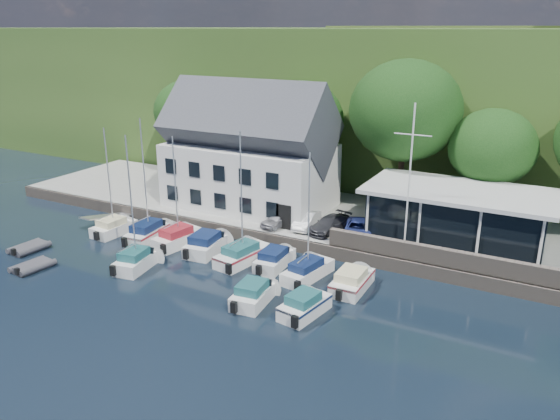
# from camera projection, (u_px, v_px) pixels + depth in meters

# --- Properties ---
(ground) EXTENTS (180.00, 180.00, 0.00)m
(ground) POSITION_uv_depth(u_px,v_px,m) (207.00, 314.00, 32.37)
(ground) COLOR black
(ground) RESTS_ON ground
(quay) EXTENTS (60.00, 13.00, 1.00)m
(quay) POSITION_uv_depth(u_px,v_px,m) (326.00, 219.00, 46.82)
(quay) COLOR gray
(quay) RESTS_ON ground
(quay_face) EXTENTS (60.00, 0.30, 1.00)m
(quay_face) POSITION_uv_depth(u_px,v_px,m) (292.00, 244.00, 41.39)
(quay_face) COLOR #6A5F55
(quay_face) RESTS_ON ground
(hillside) EXTENTS (160.00, 75.00, 16.00)m
(hillside) POSITION_uv_depth(u_px,v_px,m) (447.00, 84.00, 81.56)
(hillside) COLOR #2C471A
(hillside) RESTS_ON ground
(field_patch) EXTENTS (50.00, 30.00, 0.30)m
(field_patch) POSITION_uv_depth(u_px,v_px,m) (518.00, 27.00, 82.04)
(field_patch) COLOR #606934
(field_patch) RESTS_ON hillside
(harbor_building) EXTENTS (14.40, 8.20, 8.70)m
(harbor_building) POSITION_uv_depth(u_px,v_px,m) (250.00, 157.00, 47.58)
(harbor_building) COLOR silver
(harbor_building) RESTS_ON quay
(club_pavilion) EXTENTS (13.20, 7.20, 4.10)m
(club_pavilion) POSITION_uv_depth(u_px,v_px,m) (457.00, 216.00, 39.81)
(club_pavilion) COLOR black
(club_pavilion) RESTS_ON quay
(seawall) EXTENTS (18.00, 0.50, 1.20)m
(seawall) POSITION_uv_depth(u_px,v_px,m) (456.00, 259.00, 35.98)
(seawall) COLOR #6A5F55
(seawall) RESTS_ON quay
(gangway) EXTENTS (1.20, 6.00, 1.40)m
(gangway) POSITION_uv_depth(u_px,v_px,m) (112.00, 223.00, 47.29)
(gangway) COLOR silver
(gangway) RESTS_ON ground
(car_silver) EXTENTS (2.18, 3.64, 1.16)m
(car_silver) POSITION_uv_depth(u_px,v_px,m) (279.00, 219.00, 43.57)
(car_silver) COLOR #A5A4A9
(car_silver) RESTS_ON quay
(car_white) EXTENTS (1.63, 3.77, 1.21)m
(car_white) POSITION_uv_depth(u_px,v_px,m) (307.00, 220.00, 43.26)
(car_white) COLOR silver
(car_white) RESTS_ON quay
(car_dgrey) EXTENTS (2.55, 4.44, 1.21)m
(car_dgrey) POSITION_uv_depth(u_px,v_px,m) (329.00, 224.00, 42.41)
(car_dgrey) COLOR #313137
(car_dgrey) RESTS_ON quay
(car_blue) EXTENTS (2.59, 4.41, 1.42)m
(car_blue) POSITION_uv_depth(u_px,v_px,m) (358.00, 229.00, 41.13)
(car_blue) COLOR navy
(car_blue) RESTS_ON quay
(flagpole) EXTENTS (2.52, 0.20, 10.49)m
(flagpole) POSITION_uv_depth(u_px,v_px,m) (409.00, 181.00, 37.09)
(flagpole) COLOR silver
(flagpole) RESTS_ON quay
(tree_0) EXTENTS (7.37, 7.37, 10.07)m
(tree_0) POSITION_uv_depth(u_px,v_px,m) (190.00, 128.00, 57.42)
(tree_0) COLOR black
(tree_0) RESTS_ON quay
(tree_2) EXTENTS (7.80, 7.80, 10.67)m
(tree_2) POSITION_uv_depth(u_px,v_px,m) (301.00, 140.00, 50.14)
(tree_2) COLOR black
(tree_2) RESTS_ON quay
(tree_3) EXTENTS (9.36, 9.36, 12.79)m
(tree_3) POSITION_uv_depth(u_px,v_px,m) (403.00, 137.00, 45.85)
(tree_3) COLOR black
(tree_3) RESTS_ON quay
(tree_4) EXTENTS (6.78, 6.78, 9.27)m
(tree_4) POSITION_uv_depth(u_px,v_px,m) (490.00, 167.00, 43.07)
(tree_4) COLOR black
(tree_4) RESTS_ON quay
(boat_r1_0) EXTENTS (2.32, 5.42, 8.56)m
(boat_r1_0) POSITION_uv_depth(u_px,v_px,m) (109.00, 184.00, 43.53)
(boat_r1_0) COLOR silver
(boat_r1_0) RESTS_ON ground
(boat_r1_1) EXTENTS (2.57, 6.68, 9.48)m
(boat_r1_1) POSITION_uv_depth(u_px,v_px,m) (145.00, 183.00, 42.16)
(boat_r1_1) COLOR silver
(boat_r1_1) RESTS_ON ground
(boat_r1_2) EXTENTS (2.91, 6.35, 9.43)m
(boat_r1_2) POSITION_uv_depth(u_px,v_px,m) (175.00, 187.00, 41.07)
(boat_r1_2) COLOR silver
(boat_r1_2) RESTS_ON ground
(boat_r1_3) EXTENTS (2.91, 6.05, 1.56)m
(boat_r1_3) POSITION_uv_depth(u_px,v_px,m) (207.00, 242.00, 41.04)
(boat_r1_3) COLOR silver
(boat_r1_3) RESTS_ON ground
(boat_r1_4) EXTENTS (3.03, 6.83, 9.08)m
(boat_r1_4) POSITION_uv_depth(u_px,v_px,m) (242.00, 202.00, 38.05)
(boat_r1_4) COLOR silver
(boat_r1_4) RESTS_ON ground
(boat_r1_5) EXTENTS (2.13, 5.48, 1.36)m
(boat_r1_5) POSITION_uv_depth(u_px,v_px,m) (275.00, 257.00, 38.61)
(boat_r1_5) COLOR silver
(boat_r1_5) RESTS_ON ground
(boat_r1_6) EXTENTS (2.77, 6.46, 8.48)m
(boat_r1_6) POSITION_uv_depth(u_px,v_px,m) (309.00, 219.00, 35.65)
(boat_r1_6) COLOR silver
(boat_r1_6) RESTS_ON ground
(boat_r1_7) EXTENTS (2.12, 5.63, 1.42)m
(boat_r1_7) POSITION_uv_depth(u_px,v_px,m) (352.00, 279.00, 35.22)
(boat_r1_7) COLOR silver
(boat_r1_7) RESTS_ON ground
(boat_r2_1) EXTENTS (2.69, 5.41, 9.14)m
(boat_r2_1) POSITION_uv_depth(u_px,v_px,m) (132.00, 207.00, 36.99)
(boat_r2_1) COLOR silver
(boat_r2_1) RESTS_ON ground
(boat_r2_3) EXTENTS (2.47, 5.28, 1.43)m
(boat_r2_3) POSITION_uv_depth(u_px,v_px,m) (254.00, 292.00, 33.51)
(boat_r2_3) COLOR silver
(boat_r2_3) RESTS_ON ground
(boat_r2_4) EXTENTS (2.62, 5.25, 1.48)m
(boat_r2_4) POSITION_uv_depth(u_px,v_px,m) (305.00, 303.00, 32.07)
(boat_r2_4) COLOR silver
(boat_r2_4) RESTS_ON ground
(dinghy_0) EXTENTS (1.93, 3.03, 0.68)m
(dinghy_0) POSITION_uv_depth(u_px,v_px,m) (29.00, 247.00, 41.36)
(dinghy_0) COLOR #3A3A3F
(dinghy_0) RESTS_ON ground
(dinghy_1) EXTENTS (2.01, 3.01, 0.66)m
(dinghy_1) POSITION_uv_depth(u_px,v_px,m) (33.00, 265.00, 38.17)
(dinghy_1) COLOR #3A3A3F
(dinghy_1) RESTS_ON ground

